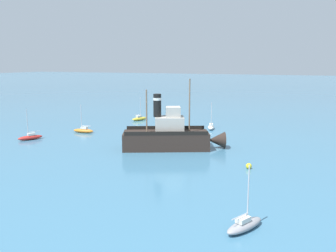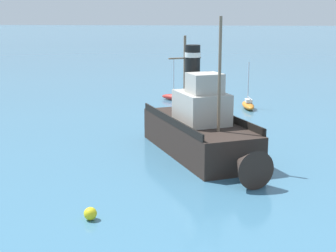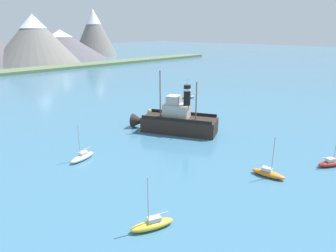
# 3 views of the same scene
# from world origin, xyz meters

# --- Properties ---
(ground_plane) EXTENTS (600.00, 600.00, 0.00)m
(ground_plane) POSITION_xyz_m (0.00, 0.00, 0.00)
(ground_plane) COLOR teal
(old_tugboat) EXTENTS (9.14, 14.48, 9.90)m
(old_tugboat) POSITION_xyz_m (-0.41, 0.02, 1.83)
(old_tugboat) COLOR #2D231E
(old_tugboat) RESTS_ON ground
(sailboat_red) EXTENTS (3.85, 2.83, 4.90)m
(sailboat_red) POSITION_xyz_m (2.98, -22.65, 0.43)
(sailboat_red) COLOR #B22823
(sailboat_red) RESTS_ON ground
(sailboat_orange) EXTENTS (1.49, 3.89, 4.90)m
(sailboat_orange) POSITION_xyz_m (-4.99, -18.34, 0.43)
(sailboat_orange) COLOR orange
(sailboat_orange) RESTS_ON ground
(mooring_buoy) EXTENTS (0.66, 0.66, 0.66)m
(mooring_buoy) POSITION_xyz_m (4.92, 12.13, 0.33)
(mooring_buoy) COLOR yellow
(mooring_buoy) RESTS_ON ground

